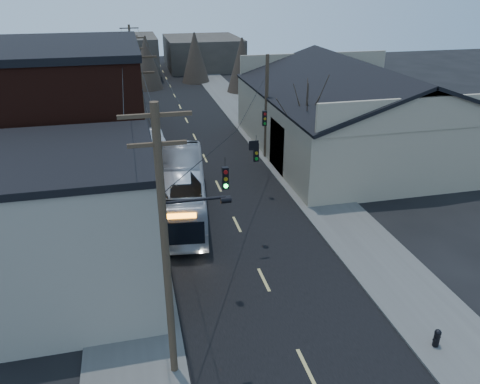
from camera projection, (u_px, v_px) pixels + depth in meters
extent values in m
cube|color=black|center=(198.00, 143.00, 42.95)|extent=(9.00, 110.00, 0.02)
cube|color=#474744|center=(125.00, 148.00, 41.56)|extent=(4.00, 110.00, 0.12)
cube|color=#474744|center=(266.00, 138.00, 44.30)|extent=(4.00, 110.00, 0.12)
cube|color=gray|center=(67.00, 230.00, 21.02)|extent=(8.00, 8.00, 7.00)
cube|color=black|center=(64.00, 129.00, 29.93)|extent=(10.00, 12.00, 10.00)
cube|color=#2F2B25|center=(89.00, 97.00, 44.82)|extent=(9.00, 14.00, 7.00)
cube|color=gray|center=(355.00, 123.00, 40.22)|extent=(16.00, 20.00, 5.00)
cube|color=black|center=(314.00, 81.00, 37.81)|extent=(8.16, 20.60, 2.86)
cube|color=black|center=(403.00, 76.00, 39.49)|extent=(8.16, 20.60, 2.86)
cube|color=#2F2B25|center=(124.00, 57.00, 71.44)|extent=(10.00, 12.00, 6.00)
cube|color=#2F2B25|center=(203.00, 53.00, 78.80)|extent=(12.00, 14.00, 5.00)
cone|color=black|center=(305.00, 133.00, 33.97)|extent=(0.40, 0.40, 7.20)
cylinder|color=#382B1E|center=(166.00, 255.00, 15.82)|extent=(0.28, 0.28, 10.50)
cube|color=#382B1E|center=(155.00, 115.00, 13.81)|extent=(2.20, 0.12, 0.12)
cylinder|color=#382B1E|center=(144.00, 133.00, 29.21)|extent=(0.28, 0.28, 10.00)
cube|color=#382B1E|center=(138.00, 57.00, 27.30)|extent=(2.20, 0.12, 0.12)
cylinder|color=#382B1E|center=(137.00, 88.00, 42.59)|extent=(0.28, 0.28, 9.50)
cube|color=#382B1E|center=(132.00, 38.00, 40.79)|extent=(2.20, 0.12, 0.12)
cylinder|color=#382B1E|center=(132.00, 64.00, 55.98)|extent=(0.28, 0.28, 9.00)
cube|color=#382B1E|center=(129.00, 28.00, 54.28)|extent=(2.20, 0.12, 0.12)
cylinder|color=#382B1E|center=(266.00, 108.00, 37.82)|extent=(0.28, 0.28, 8.50)
cube|color=black|center=(225.00, 178.00, 20.15)|extent=(0.28, 0.20, 1.00)
cube|color=black|center=(256.00, 152.00, 24.93)|extent=(0.28, 0.20, 1.00)
cube|color=black|center=(264.00, 118.00, 30.66)|extent=(0.28, 0.20, 1.00)
imported|color=#A3A7AF|center=(182.00, 189.00, 29.61)|extent=(4.19, 12.03, 3.28)
imported|color=#B1B4B9|center=(154.00, 137.00, 42.44)|extent=(2.02, 4.36, 1.38)
cylinder|color=black|center=(436.00, 339.00, 18.97)|extent=(0.26, 0.26, 0.64)
sphere|color=black|center=(438.00, 333.00, 18.82)|extent=(0.28, 0.28, 0.28)
cylinder|color=black|center=(437.00, 338.00, 18.94)|extent=(0.40, 0.24, 0.13)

